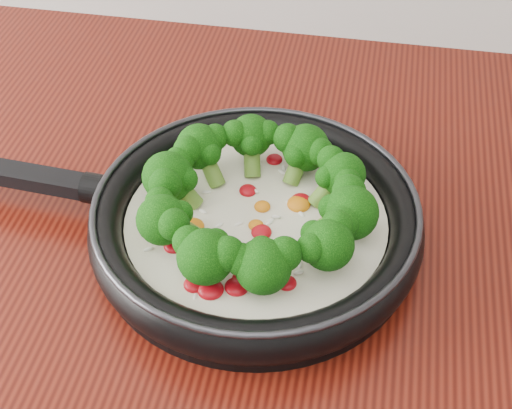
# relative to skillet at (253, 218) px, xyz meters

# --- Properties ---
(skillet) EXTENTS (0.50, 0.33, 0.09)m
(skillet) POSITION_rel_skillet_xyz_m (0.00, 0.00, 0.00)
(skillet) COLOR black
(skillet) RESTS_ON counter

